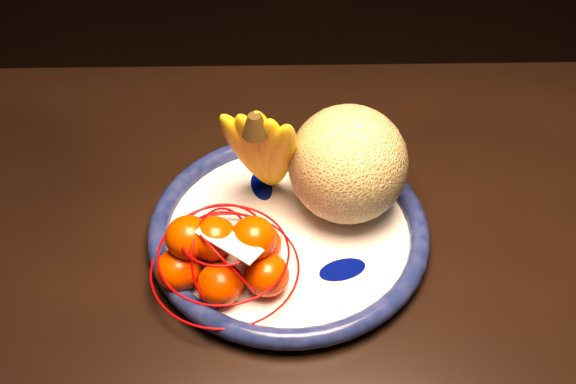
{
  "coord_description": "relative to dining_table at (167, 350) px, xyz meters",
  "views": [
    {
      "loc": [
        0.12,
        -0.39,
        1.44
      ],
      "look_at": [
        0.17,
        0.2,
        0.85
      ],
      "focal_mm": 45.0,
      "sensor_mm": 36.0,
      "label": 1
    }
  ],
  "objects": [
    {
      "name": "price_tag",
      "position": [
        0.09,
        0.02,
        0.17
      ],
      "size": [
        0.07,
        0.07,
        0.01
      ],
      "primitive_type": "cube",
      "rotation": [
        -0.14,
        0.1,
        -0.66
      ],
      "color": "white",
      "rests_on": "mandarin_bag"
    },
    {
      "name": "mandarin_bag",
      "position": [
        0.08,
        0.03,
        0.13
      ],
      "size": [
        0.21,
        0.21,
        0.11
      ],
      "rotation": [
        0.0,
        0.0,
        -0.3
      ],
      "color": "#F13400",
      "rests_on": "fruit_bowl"
    },
    {
      "name": "cantaloupe",
      "position": [
        0.23,
        0.13,
        0.17
      ],
      "size": [
        0.14,
        0.14,
        0.14
      ],
      "primitive_type": "sphere",
      "color": "olive",
      "rests_on": "fruit_bowl"
    },
    {
      "name": "dining_table",
      "position": [
        0.0,
        0.0,
        0.0
      ],
      "size": [
        1.62,
        1.04,
        0.78
      ],
      "rotation": [
        0.0,
        0.0,
        -0.07
      ],
      "color": "black",
      "rests_on": "ground"
    },
    {
      "name": "banana_bunch",
      "position": [
        0.13,
        0.15,
        0.18
      ],
      "size": [
        0.11,
        0.11,
        0.18
      ],
      "rotation": [
        0.0,
        0.0,
        -0.33
      ],
      "color": "yellow",
      "rests_on": "fruit_bowl"
    },
    {
      "name": "fruit_bowl",
      "position": [
        0.16,
        0.09,
        0.1
      ],
      "size": [
        0.34,
        0.34,
        0.03
      ],
      "rotation": [
        0.0,
        0.0,
        -0.37
      ],
      "color": "white",
      "rests_on": "dining_table"
    }
  ]
}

